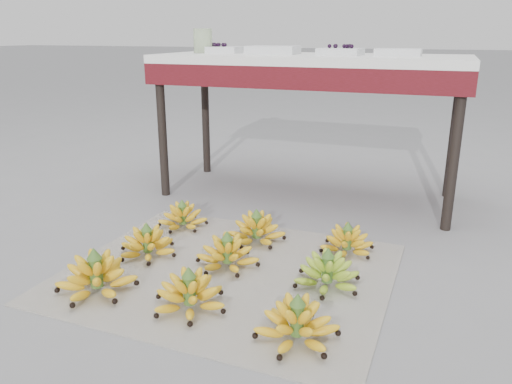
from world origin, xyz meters
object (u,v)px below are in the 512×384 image
(tray_far_left, at_px, (222,49))
(tray_left, at_px, (273,50))
(bunch_front_center, at_px, (190,294))
(bunch_back_left, at_px, (183,218))
(bunch_front_left, at_px, (96,277))
(bunch_back_center, at_px, (256,230))
(newspaper_mat, at_px, (229,272))
(bunch_front_right, at_px, (297,324))
(glass_jar, at_px, (203,41))
(bunch_mid_left, at_px, (147,244))
(bunch_mid_right, at_px, (327,273))
(tray_far_right, at_px, (398,52))
(vendor_table, at_px, (309,72))
(tray_right, at_px, (340,51))
(bunch_mid_center, at_px, (227,254))
(bunch_back_right, at_px, (347,242))

(tray_far_left, height_order, tray_left, tray_far_left)
(bunch_front_center, xyz_separation_m, bunch_back_left, (-0.39, 0.66, -0.01))
(bunch_front_left, relative_size, bunch_back_center, 1.27)
(newspaper_mat, height_order, bunch_front_right, bunch_front_right)
(glass_jar, bearing_deg, bunch_front_center, -66.25)
(bunch_mid_left, height_order, bunch_back_left, bunch_mid_left)
(bunch_mid_right, bearing_deg, tray_far_right, 61.36)
(newspaper_mat, distance_m, vendor_table, 1.29)
(bunch_back_center, xyz_separation_m, tray_far_left, (-0.51, 0.79, 0.76))
(bunch_back_left, distance_m, tray_far_right, 1.38)
(bunch_back_left, relative_size, tray_far_right, 1.19)
(bunch_front_center, height_order, glass_jar, glass_jar)
(tray_right, bearing_deg, bunch_front_center, -98.35)
(newspaper_mat, distance_m, tray_right, 1.36)
(bunch_front_left, height_order, bunch_back_center, bunch_front_left)
(tray_far_left, bearing_deg, bunch_front_left, -84.77)
(bunch_mid_center, height_order, bunch_back_center, bunch_back_center)
(bunch_mid_right, distance_m, tray_left, 1.44)
(tray_left, bearing_deg, tray_far_right, -0.10)
(newspaper_mat, xyz_separation_m, bunch_mid_center, (-0.02, 0.04, 0.06))
(tray_far_left, relative_size, glass_jar, 1.67)
(bunch_mid_center, height_order, bunch_back_right, bunch_mid_center)
(bunch_back_center, xyz_separation_m, tray_far_right, (0.49, 0.76, 0.76))
(newspaper_mat, distance_m, bunch_back_left, 0.54)
(bunch_front_center, distance_m, bunch_back_center, 0.63)
(newspaper_mat, xyz_separation_m, tray_far_left, (-0.52, 1.11, 0.82))
(tray_far_right, bearing_deg, bunch_back_left, -140.80)
(bunch_back_left, height_order, tray_left, tray_left)
(vendor_table, bearing_deg, bunch_back_left, -120.81)
(bunch_mid_left, bearing_deg, bunch_front_left, -85.32)
(newspaper_mat, distance_m, bunch_back_center, 0.33)
(bunch_back_right, relative_size, tray_right, 1.28)
(newspaper_mat, bearing_deg, bunch_back_left, 138.02)
(tray_far_right, bearing_deg, glass_jar, -179.51)
(tray_right, xyz_separation_m, glass_jar, (-0.81, 0.00, 0.05))
(bunch_back_left, bearing_deg, vendor_table, 48.93)
(bunch_mid_center, distance_m, bunch_mid_right, 0.42)
(bunch_front_left, xyz_separation_m, vendor_table, (0.41, 1.39, 0.64))
(vendor_table, height_order, tray_far_right, tray_far_right)
(bunch_back_right, bearing_deg, bunch_mid_left, -179.14)
(bunch_front_right, bearing_deg, bunch_back_left, 139.92)
(newspaper_mat, bearing_deg, tray_right, 80.05)
(bunch_mid_center, height_order, bunch_back_left, bunch_mid_center)
(bunch_front_center, relative_size, bunch_front_right, 1.00)
(bunch_mid_center, bearing_deg, vendor_table, 98.61)
(bunch_front_right, xyz_separation_m, bunch_back_left, (-0.79, 0.71, -0.01))
(tray_right, bearing_deg, bunch_back_left, -129.72)
(tray_left, bearing_deg, bunch_back_center, -76.10)
(vendor_table, bearing_deg, tray_right, -0.81)
(bunch_front_center, bearing_deg, tray_right, 84.27)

